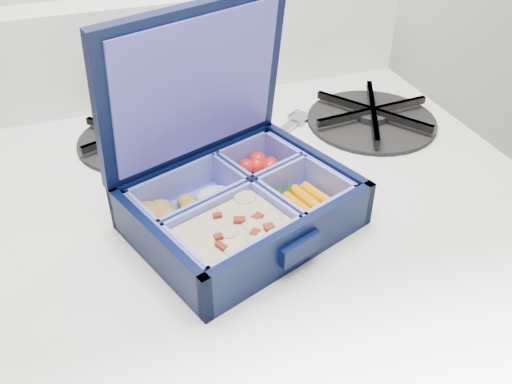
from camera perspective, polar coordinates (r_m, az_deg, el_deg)
name	(u,v)px	position (r m, az deg, el deg)	size (l,w,h in m)	color
bento_box	(242,206)	(0.56, -1.48, -1.50)	(0.22, 0.17, 0.05)	black
burner_grate	(372,114)	(0.78, 12.15, 8.00)	(0.18, 0.18, 0.03)	black
burner_grate_rear	(138,136)	(0.73, -12.33, 5.77)	(0.16, 0.16, 0.02)	black
fork	(262,146)	(0.70, 0.60, 4.87)	(0.03, 0.20, 0.01)	#AFB2BF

